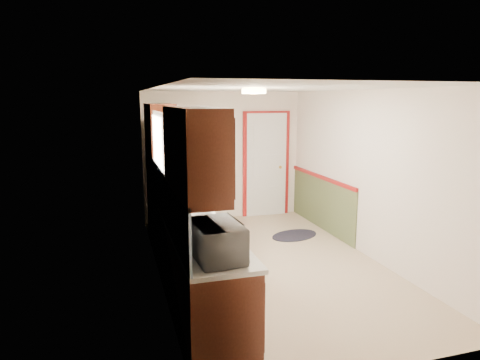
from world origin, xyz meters
TOP-DOWN VIEW (x-y plane):
  - room_shell at (0.00, 0.00)m, footprint 3.20×5.20m
  - kitchen_run at (-1.24, -0.29)m, footprint 0.63×4.00m
  - back_wall_trim at (0.99, 2.21)m, footprint 1.12×2.30m
  - ceiling_fixture at (-0.30, -0.20)m, footprint 0.30×0.30m
  - microwave at (-1.20, -1.95)m, footprint 0.35×0.59m
  - refrigerator at (-1.02, 2.05)m, footprint 0.86×0.83m
  - rug at (0.86, 1.06)m, footprint 0.99×0.79m
  - cooktop at (-1.19, 1.37)m, footprint 0.55×0.66m

SIDE VIEW (x-z plane):
  - rug at x=0.86m, z-range 0.00..0.01m
  - kitchen_run at x=-1.24m, z-range -0.29..1.91m
  - back_wall_trim at x=0.99m, z-range -0.15..1.93m
  - cooktop at x=-1.19m, z-range 0.94..0.96m
  - refrigerator at x=-1.02m, z-range 0.00..1.91m
  - microwave at x=-1.20m, z-range 0.94..1.33m
  - room_shell at x=0.00m, z-range -0.06..2.46m
  - ceiling_fixture at x=-0.30m, z-range 2.33..2.39m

